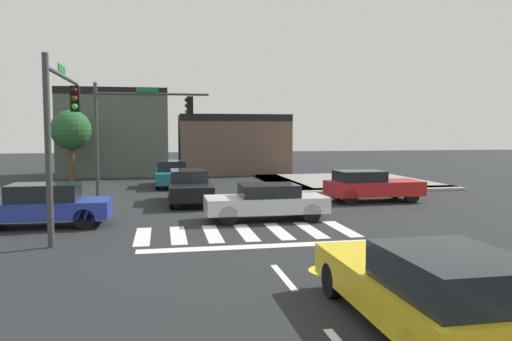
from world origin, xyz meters
TOP-DOWN VIEW (x-y plane):
  - ground_plane at (0.00, 0.00)m, footprint 120.00×120.00m
  - crosswalk_near at (0.00, -4.50)m, footprint 7.04×2.78m
  - lane_markings at (1.16, -11.43)m, footprint 6.80×18.75m
  - bike_detector_marking at (1.20, -9.21)m, footprint 1.02×1.02m
  - curb_corner_northeast at (8.49, 9.42)m, footprint 10.00×10.60m
  - storefront_row at (-2.38, 18.67)m, footprint 17.10×5.64m
  - traffic_signal_southwest at (-5.77, -3.43)m, footprint 0.32×5.20m
  - traffic_signal_northwest at (-3.77, 5.81)m, footprint 5.76×0.32m
  - car_black at (-1.44, 2.62)m, footprint 1.86×4.63m
  - car_silver at (1.13, -2.39)m, footprint 4.46×1.83m
  - car_teal at (-2.11, 9.73)m, footprint 1.85×4.72m
  - car_blue at (-6.80, -2.24)m, footprint 4.75×1.75m
  - car_red at (6.92, 1.37)m, footprint 4.37×1.88m
  - car_yellow at (1.48, -12.91)m, footprint 1.95×4.76m
  - roadside_tree at (-8.50, 14.00)m, footprint 2.62×2.62m

SIDE VIEW (x-z plane):
  - ground_plane at x=0.00m, z-range 0.00..0.00m
  - bike_detector_marking at x=1.20m, z-range 0.00..0.01m
  - lane_markings at x=1.16m, z-range 0.00..0.01m
  - crosswalk_near at x=0.00m, z-range 0.00..0.01m
  - curb_corner_northeast at x=8.49m, z-range 0.00..0.15m
  - car_silver at x=1.13m, z-range 0.03..1.36m
  - car_blue at x=-6.80m, z-range 0.01..1.50m
  - car_red at x=6.92m, z-range 0.03..1.49m
  - car_black at x=-1.44m, z-range 0.02..1.51m
  - car_teal at x=-2.11m, z-range 0.00..1.53m
  - car_yellow at x=1.48m, z-range 0.01..1.52m
  - storefront_row at x=-2.38m, z-range -0.36..6.06m
  - roadside_tree at x=-8.50m, z-range 1.01..5.71m
  - traffic_signal_southwest at x=-5.77m, z-range 1.09..6.53m
  - traffic_signal_northwest at x=-3.77m, z-range 1.08..6.81m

